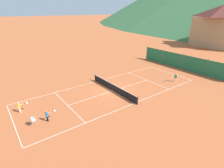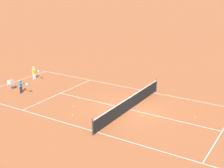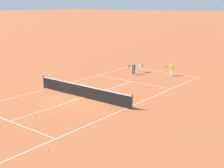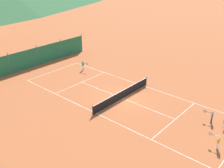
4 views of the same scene
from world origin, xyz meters
The scene contains 11 objects.
ground_plane centered at (0.00, 0.00, 0.00)m, with size 600.00×600.00×0.00m, color #A8542D.
court_line_markings centered at (0.00, 0.00, 0.00)m, with size 8.25×23.85×0.01m.
tennis_net centered at (0.00, 0.00, 0.50)m, with size 9.18×0.08×1.06m.
player_near_service centered at (-1.64, -10.92, 0.70)m, with size 0.42×1.00×1.21m.
player_far_baseline centered at (1.65, -9.10, 0.67)m, with size 0.39×1.00×1.15m.
tennis_ball_near_corner centered at (2.91, -2.86, 0.03)m, with size 0.07×0.07×0.07m, color #CCE033.
tennis_ball_alley_right centered at (-4.82, 7.51, 0.03)m, with size 0.07×0.07×0.07m, color #CCE033.
tennis_ball_by_net_left centered at (-3.61, 0.76, 0.03)m, with size 0.07×0.07×0.07m, color #CCE033.
tennis_ball_by_net_right centered at (-1.13, 4.40, 0.03)m, with size 0.07×0.07×0.07m, color #CCE033.
tennis_ball_alley_left centered at (1.69, -3.72, 0.03)m, with size 0.07×0.07×0.07m, color #CCE033.
ball_hopper centered at (1.61, -10.41, 0.66)m, with size 0.36×0.36×0.89m.
Camera 3 is at (-15.88, 16.44, 6.91)m, focal length 50.00 mm.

